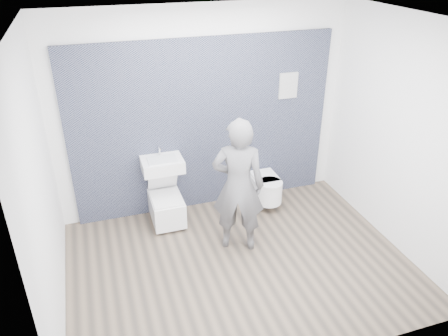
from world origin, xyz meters
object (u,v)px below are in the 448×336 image
object	(u,v)px
washbasin	(162,164)
visitor	(238,186)
toilet_rounded	(266,188)
toilet_square	(167,207)

from	to	relation	value
washbasin	visitor	world-z (taller)	visitor
washbasin	toilet_rounded	world-z (taller)	washbasin
washbasin	visitor	xyz separation A→B (m)	(0.74, -0.88, 0.02)
washbasin	toilet_rounded	bearing A→B (deg)	-4.31
toilet_rounded	visitor	world-z (taller)	visitor
washbasin	toilet_square	xyz separation A→B (m)	(-0.00, -0.10, -0.60)
toilet_square	visitor	size ratio (longest dim) A/B	0.44
toilet_square	toilet_rounded	world-z (taller)	toilet_square
toilet_square	visitor	xyz separation A→B (m)	(0.74, -0.79, 0.62)
washbasin	visitor	size ratio (longest dim) A/B	0.31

